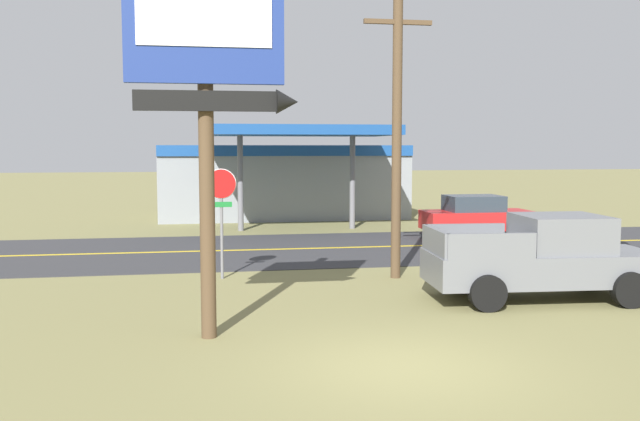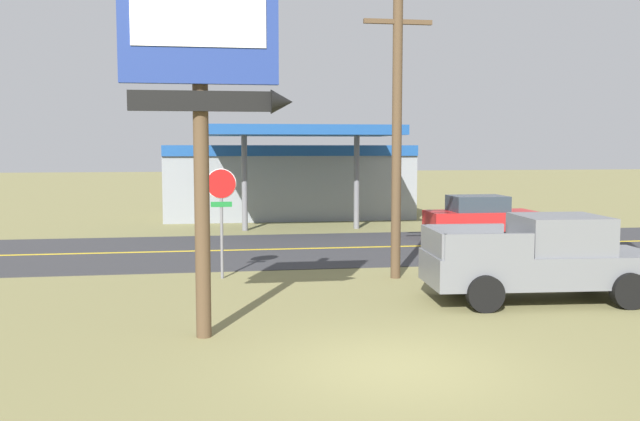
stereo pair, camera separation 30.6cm
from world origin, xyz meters
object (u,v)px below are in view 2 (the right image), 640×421
object	(u,v)px
stop_sign	(221,203)
gas_station	(287,178)
pickup_grey_parked_on_lawn	(543,259)
car_red_near_lane	(480,216)
motel_sign	(204,79)
utility_pole	(397,116)

from	to	relation	value
stop_sign	gas_station	xyz separation A→B (m)	(3.49, 16.26, -0.08)
gas_station	pickup_grey_parked_on_lawn	bearing A→B (deg)	-79.41
stop_sign	car_red_near_lane	xyz separation A→B (m)	(10.03, 6.97, -1.20)
stop_sign	pickup_grey_parked_on_lawn	size ratio (longest dim) A/B	0.56
motel_sign	utility_pole	distance (m)	7.22
utility_pole	motel_sign	bearing A→B (deg)	-133.48
gas_station	pickup_grey_parked_on_lawn	world-z (taller)	gas_station
motel_sign	pickup_grey_parked_on_lawn	size ratio (longest dim) A/B	1.28
motel_sign	utility_pole	xyz separation A→B (m)	(4.96, 5.23, -0.38)
motel_sign	gas_station	xyz separation A→B (m)	(3.83, 22.11, -2.78)
motel_sign	car_red_near_lane	world-z (taller)	motel_sign
pickup_grey_parked_on_lawn	car_red_near_lane	bearing A→B (deg)	75.47
motel_sign	stop_sign	distance (m)	6.45
stop_sign	car_red_near_lane	world-z (taller)	stop_sign
utility_pole	car_red_near_lane	bearing A→B (deg)	54.51
utility_pole	gas_station	distance (m)	17.08
motel_sign	stop_sign	size ratio (longest dim) A/B	2.31
motel_sign	utility_pole	world-z (taller)	utility_pole
motel_sign	car_red_near_lane	xyz separation A→B (m)	(10.37, 12.82, -3.90)
gas_station	car_red_near_lane	size ratio (longest dim) A/B	2.86
utility_pole	car_red_near_lane	xyz separation A→B (m)	(5.41, 7.59, -3.51)
motel_sign	car_red_near_lane	distance (m)	16.94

